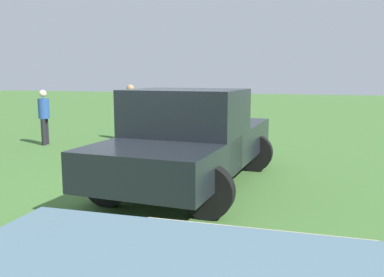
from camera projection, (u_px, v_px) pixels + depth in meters
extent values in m
plane|color=#3D662D|center=(154.00, 189.00, 7.46)|extent=(80.00, 80.00, 0.00)
cylinder|color=black|center=(183.00, 148.00, 9.41)|extent=(0.80, 0.22, 0.80)
cylinder|color=black|center=(254.00, 153.00, 8.82)|extent=(0.80, 0.22, 0.80)
cylinder|color=black|center=(107.00, 181.00, 6.45)|extent=(0.80, 0.22, 0.80)
cylinder|color=black|center=(207.00, 191.00, 5.86)|extent=(0.80, 0.22, 0.80)
cube|color=black|center=(216.00, 136.00, 8.97)|extent=(2.05, 2.08, 0.64)
cube|color=black|center=(186.00, 129.00, 7.25)|extent=(2.03, 1.68, 1.40)
cube|color=slate|center=(186.00, 104.00, 7.18)|extent=(1.87, 1.43, 0.48)
cube|color=black|center=(163.00, 162.00, 6.38)|extent=(2.07, 2.48, 0.60)
cube|color=silver|center=(227.00, 141.00, 9.88)|extent=(1.90, 0.19, 0.16)
cylinder|color=navy|center=(128.00, 127.00, 12.89)|extent=(0.14, 0.14, 0.86)
cylinder|color=navy|center=(134.00, 127.00, 12.93)|extent=(0.14, 0.14, 0.86)
cylinder|color=#477F4C|center=(131.00, 104.00, 12.79)|extent=(0.43, 0.43, 0.65)
sphere|color=#A87A56|center=(130.00, 88.00, 12.72)|extent=(0.23, 0.23, 0.23)
cylinder|color=black|center=(46.00, 131.00, 12.27)|extent=(0.14, 0.14, 0.79)
cylinder|color=black|center=(44.00, 132.00, 12.07)|extent=(0.14, 0.14, 0.79)
cylinder|color=#284C93|center=(44.00, 109.00, 12.07)|extent=(0.40, 0.40, 0.60)
sphere|color=beige|center=(43.00, 94.00, 12.00)|extent=(0.21, 0.21, 0.21)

